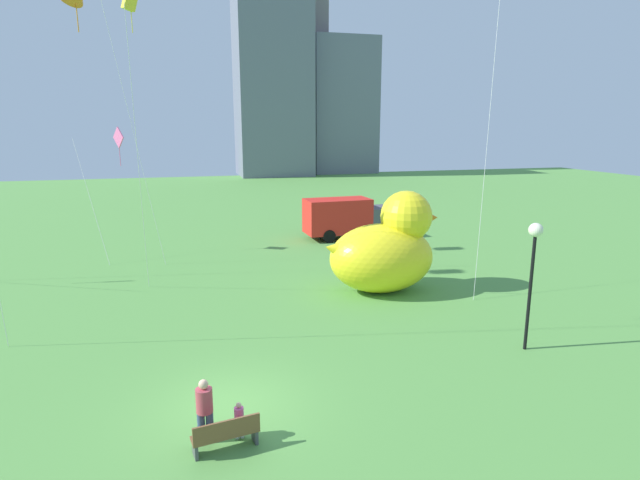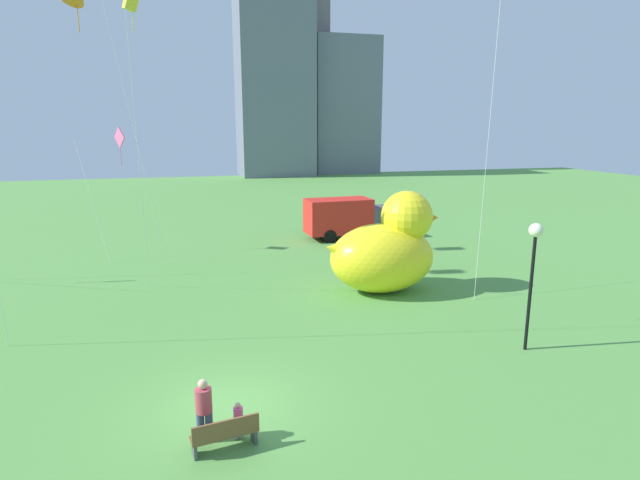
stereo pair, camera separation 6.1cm
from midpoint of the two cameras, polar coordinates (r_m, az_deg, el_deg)
ground_plane at (r=15.72m, az=-9.81°, el=-17.71°), size 140.00×140.00×0.00m
park_bench at (r=13.69m, az=-10.37°, el=-20.42°), size 1.72×0.71×0.90m
person_adult at (r=13.86m, az=-12.67°, el=-17.76°), size 0.42×0.42×1.72m
person_child at (r=14.06m, az=-8.95°, el=-19.02°), size 0.25×0.25×1.00m
giant_inflatable_duck at (r=24.82m, az=7.44°, el=-1.04°), size 5.88×3.77×4.87m
lamppost at (r=19.19m, az=22.81°, el=-1.23°), size 0.49×0.49×4.64m
box_truck at (r=36.55m, az=3.15°, el=2.46°), size 6.43×2.63×2.85m
city_skyline at (r=88.57m, az=-2.50°, el=17.74°), size 23.14×17.12×37.77m
kite_pink at (r=33.65m, az=-21.54°, el=10.14°), size 3.08×3.51×7.83m
kite_yellow at (r=32.24m, az=-20.22°, el=23.62°), size 2.40×1.85×15.20m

